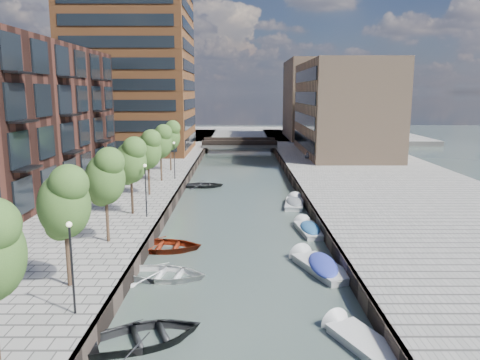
{
  "coord_description": "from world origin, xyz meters",
  "views": [
    {
      "loc": [
        -0.07,
        -10.9,
        10.44
      ],
      "look_at": [
        0.0,
        26.04,
        3.5
      ],
      "focal_mm": 35.0,
      "sensor_mm": 36.0,
      "label": 1
    }
  ],
  "objects_px": {
    "motorboat_4": "(294,203)",
    "tree_2": "(105,175)",
    "motorboat_3": "(309,229)",
    "tree_5": "(160,141)",
    "sloop_2": "(164,250)",
    "tree_1": "(64,201)",
    "car": "(311,154)",
    "sloop_1": "(145,343)",
    "tree_4": "(148,149)",
    "motorboat_2": "(360,342)",
    "tree_3": "(130,160)",
    "tree_6": "(170,135)",
    "sloop_3": "(165,278)",
    "sloop_4": "(203,187)",
    "bridge": "(240,144)",
    "motorboat_0": "(319,266)"
  },
  "relations": [
    {
      "from": "motorboat_4",
      "to": "tree_2",
      "type": "bearing_deg",
      "value": -134.51
    },
    {
      "from": "tree_2",
      "to": "motorboat_3",
      "type": "relative_size",
      "value": 1.28
    },
    {
      "from": "tree_5",
      "to": "sloop_2",
      "type": "bearing_deg",
      "value": -80.4
    },
    {
      "from": "tree_1",
      "to": "car",
      "type": "xyz_separation_m",
      "value": [
        18.99,
        46.14,
        -3.73
      ]
    },
    {
      "from": "tree_2",
      "to": "tree_5",
      "type": "xyz_separation_m",
      "value": [
        0.0,
        21.0,
        0.0
      ]
    },
    {
      "from": "tree_5",
      "to": "car",
      "type": "distance_m",
      "value": 26.53
    },
    {
      "from": "sloop_1",
      "to": "car",
      "type": "bearing_deg",
      "value": -39.54
    },
    {
      "from": "tree_1",
      "to": "tree_4",
      "type": "relative_size",
      "value": 1.0
    },
    {
      "from": "motorboat_2",
      "to": "car",
      "type": "bearing_deg",
      "value": 83.77
    },
    {
      "from": "tree_3",
      "to": "car",
      "type": "xyz_separation_m",
      "value": [
        18.99,
        32.14,
        -3.73
      ]
    },
    {
      "from": "tree_5",
      "to": "motorboat_3",
      "type": "distance_m",
      "value": 21.38
    },
    {
      "from": "tree_3",
      "to": "motorboat_2",
      "type": "xyz_separation_m",
      "value": [
        13.54,
        -17.79,
        -5.22
      ]
    },
    {
      "from": "tree_4",
      "to": "motorboat_3",
      "type": "xyz_separation_m",
      "value": [
        13.73,
        -8.56,
        -5.13
      ]
    },
    {
      "from": "tree_6",
      "to": "car",
      "type": "bearing_deg",
      "value": 30.41
    },
    {
      "from": "tree_1",
      "to": "motorboat_4",
      "type": "xyz_separation_m",
      "value": [
        13.64,
        20.87,
        -5.12
      ]
    },
    {
      "from": "tree_2",
      "to": "tree_6",
      "type": "xyz_separation_m",
      "value": [
        0.0,
        28.0,
        0.0
      ]
    },
    {
      "from": "tree_1",
      "to": "tree_2",
      "type": "bearing_deg",
      "value": 90.0
    },
    {
      "from": "tree_3",
      "to": "motorboat_2",
      "type": "distance_m",
      "value": 22.95
    },
    {
      "from": "tree_5",
      "to": "motorboat_4",
      "type": "relative_size",
      "value": 1.22
    },
    {
      "from": "sloop_3",
      "to": "motorboat_4",
      "type": "distance_m",
      "value": 19.98
    },
    {
      "from": "sloop_2",
      "to": "sloop_4",
      "type": "relative_size",
      "value": 1.13
    },
    {
      "from": "tree_3",
      "to": "motorboat_4",
      "type": "height_order",
      "value": "tree_3"
    },
    {
      "from": "tree_5",
      "to": "sloop_4",
      "type": "xyz_separation_m",
      "value": [
        4.4,
        1.33,
        -5.31
      ]
    },
    {
      "from": "bridge",
      "to": "motorboat_0",
      "type": "height_order",
      "value": "bridge"
    },
    {
      "from": "tree_6",
      "to": "car",
      "type": "xyz_separation_m",
      "value": [
        18.99,
        11.14,
        -3.73
      ]
    },
    {
      "from": "tree_1",
      "to": "sloop_3",
      "type": "distance_m",
      "value": 7.51
    },
    {
      "from": "tree_4",
      "to": "sloop_4",
      "type": "height_order",
      "value": "tree_4"
    },
    {
      "from": "sloop_1",
      "to": "motorboat_2",
      "type": "relative_size",
      "value": 1.07
    },
    {
      "from": "motorboat_0",
      "to": "motorboat_4",
      "type": "height_order",
      "value": "motorboat_0"
    },
    {
      "from": "sloop_2",
      "to": "sloop_3",
      "type": "distance_m",
      "value": 4.93
    },
    {
      "from": "tree_3",
      "to": "motorboat_0",
      "type": "height_order",
      "value": "tree_3"
    },
    {
      "from": "tree_4",
      "to": "motorboat_3",
      "type": "bearing_deg",
      "value": -31.96
    },
    {
      "from": "sloop_3",
      "to": "sloop_1",
      "type": "bearing_deg",
      "value": -168.39
    },
    {
      "from": "bridge",
      "to": "tree_1",
      "type": "height_order",
      "value": "tree_1"
    },
    {
      "from": "sloop_1",
      "to": "tree_3",
      "type": "bearing_deg",
      "value": -9.19
    },
    {
      "from": "tree_6",
      "to": "sloop_4",
      "type": "distance_m",
      "value": 8.93
    },
    {
      "from": "sloop_2",
      "to": "motorboat_3",
      "type": "xyz_separation_m",
      "value": [
        10.37,
        4.3,
        0.18
      ]
    },
    {
      "from": "tree_6",
      "to": "motorboat_4",
      "type": "xyz_separation_m",
      "value": [
        13.64,
        -14.13,
        -5.12
      ]
    },
    {
      "from": "tree_6",
      "to": "sloop_2",
      "type": "height_order",
      "value": "tree_6"
    },
    {
      "from": "motorboat_2",
      "to": "motorboat_0",
      "type": "bearing_deg",
      "value": 92.29
    },
    {
      "from": "motorboat_0",
      "to": "motorboat_4",
      "type": "xyz_separation_m",
      "value": [
        0.44,
        16.18,
        -0.02
      ]
    },
    {
      "from": "sloop_2",
      "to": "motorboat_0",
      "type": "bearing_deg",
      "value": -106.56
    },
    {
      "from": "tree_2",
      "to": "motorboat_0",
      "type": "xyz_separation_m",
      "value": [
        13.2,
        -2.31,
        -5.1
      ]
    },
    {
      "from": "sloop_1",
      "to": "motorboat_2",
      "type": "distance_m",
      "value": 9.11
    },
    {
      "from": "bridge",
      "to": "tree_6",
      "type": "height_order",
      "value": "tree_6"
    },
    {
      "from": "tree_6",
      "to": "motorboat_4",
      "type": "height_order",
      "value": "tree_6"
    },
    {
      "from": "motorboat_0",
      "to": "tree_3",
      "type": "bearing_deg",
      "value": 144.8
    },
    {
      "from": "sloop_4",
      "to": "motorboat_0",
      "type": "relative_size",
      "value": 0.85
    },
    {
      "from": "tree_6",
      "to": "motorboat_2",
      "type": "relative_size",
      "value": 1.27
    },
    {
      "from": "sloop_4",
      "to": "car",
      "type": "xyz_separation_m",
      "value": [
        14.59,
        16.82,
        1.58
      ]
    }
  ]
}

